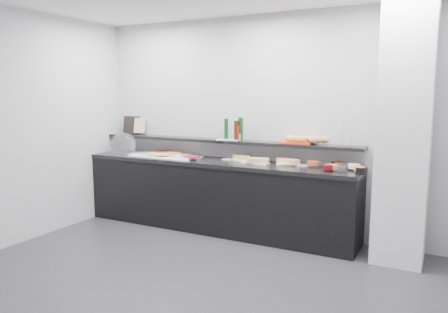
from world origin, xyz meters
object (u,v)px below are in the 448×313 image
at_px(sandwich_plate_mid, 255,163).
at_px(carafe, 347,133).
at_px(cloche_base, 128,152).
at_px(framed_print, 132,125).
at_px(condiment_tray, 228,140).
at_px(bread_tray, 296,143).

relative_size(sandwich_plate_mid, carafe, 1.10).
xyz_separation_m(cloche_base, sandwich_plate_mid, (1.96, -0.00, -0.01)).
relative_size(cloche_base, framed_print, 1.87).
height_order(cloche_base, condiment_tray, condiment_tray).
bearing_deg(bread_tray, framed_print, 170.69).
bearing_deg(framed_print, condiment_tray, -16.67).
distance_m(sandwich_plate_mid, condiment_tray, 0.53).
distance_m(cloche_base, bread_tray, 2.41).
bearing_deg(carafe, cloche_base, -177.20).
height_order(cloche_base, framed_print, framed_print).
bearing_deg(carafe, sandwich_plate_mid, -171.92).
bearing_deg(cloche_base, condiment_tray, 20.25).
bearing_deg(bread_tray, cloche_base, 176.84).
distance_m(condiment_tray, carafe, 1.49).
relative_size(sandwich_plate_mid, condiment_tray, 1.15).
height_order(framed_print, bread_tray, framed_print).
xyz_separation_m(cloche_base, carafe, (2.99, 0.15, 0.38)).
xyz_separation_m(sandwich_plate_mid, carafe, (1.04, 0.15, 0.39)).
distance_m(sandwich_plate_mid, bread_tray, 0.54).
relative_size(cloche_base, sandwich_plate_mid, 1.47).
xyz_separation_m(sandwich_plate_mid, framed_print, (-2.09, 0.26, 0.37)).
bearing_deg(carafe, bread_tray, 174.05).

